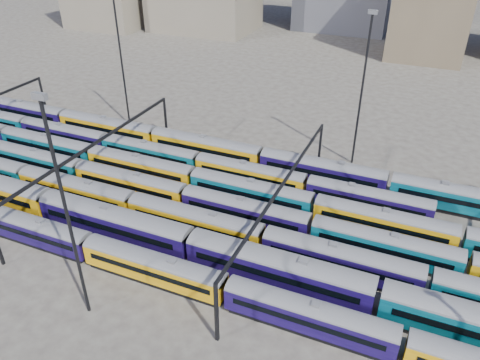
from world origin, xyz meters
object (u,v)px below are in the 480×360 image
at_px(rake_1, 114,221).
at_px(mast_2, 65,207).
at_px(rake_2, 132,203).
at_px(rake_0, 309,313).

height_order(rake_1, mast_2, mast_2).
distance_m(rake_1, mast_2, 17.00).
bearing_deg(mast_2, rake_2, 107.99).
relative_size(rake_0, mast_2, 5.17).
relative_size(rake_0, rake_1, 1.16).
bearing_deg(mast_2, rake_1, 112.14).
xyz_separation_m(rake_0, mast_2, (-23.29, -7.00, 11.53)).
relative_size(rake_1, rake_2, 0.96).
bearing_deg(rake_0, rake_1, 169.93).
bearing_deg(rake_1, rake_2, 97.27).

